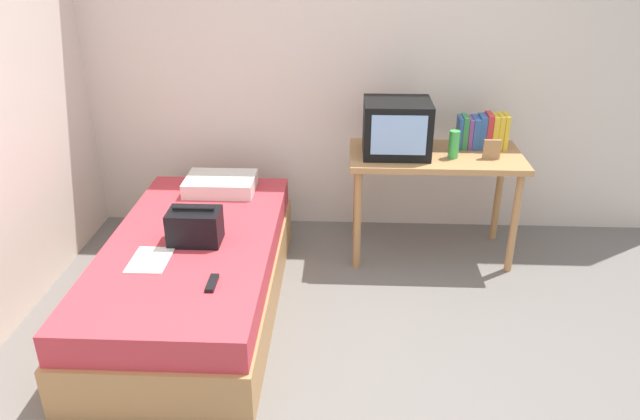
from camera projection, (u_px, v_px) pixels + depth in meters
name	position (u px, v px, depth m)	size (l,w,h in m)	color
ground_plane	(347.00, 391.00, 3.08)	(8.00, 8.00, 0.00)	slate
wall_back	(352.00, 57.00, 4.34)	(5.20, 0.10, 2.60)	beige
bed	(194.00, 274.00, 3.68)	(1.00, 2.00, 0.47)	#B27F4C
desk	(435.00, 167.00, 4.13)	(1.16, 0.60, 0.76)	#B27F4C
tv	(397.00, 128.00, 4.01)	(0.44, 0.39, 0.36)	black
water_bottle	(454.00, 144.00, 3.97)	(0.07, 0.07, 0.18)	green
book_row	(483.00, 132.00, 4.15)	(0.33, 0.15, 0.24)	#2D5699
picture_frame	(492.00, 149.00, 3.97)	(0.11, 0.02, 0.13)	#9E754C
pillow	(221.00, 184.00, 4.21)	(0.48, 0.35, 0.10)	silver
handbag	(195.00, 226.00, 3.50)	(0.30, 0.20, 0.23)	black
magazine	(150.00, 260.00, 3.34)	(0.21, 0.29, 0.01)	white
remote_dark	(212.00, 283.00, 3.11)	(0.04, 0.16, 0.02)	black
remote_silver	(177.00, 223.00, 3.75)	(0.04, 0.14, 0.02)	#B7B7BC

